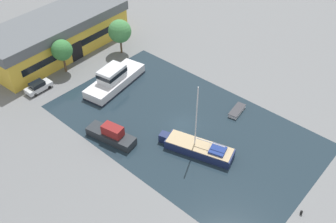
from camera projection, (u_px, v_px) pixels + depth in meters
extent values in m
plane|color=slate|center=(183.00, 125.00, 54.55)|extent=(440.00, 440.00, 0.00)
cube|color=#1E2D38|center=(183.00, 125.00, 54.55)|extent=(22.63, 38.37, 0.01)
cube|color=gold|center=(58.00, 39.00, 69.23)|extent=(27.14, 11.99, 4.92)
cube|color=#565B60|center=(54.00, 22.00, 67.09)|extent=(27.95, 12.35, 1.73)
cube|color=black|center=(77.00, 51.00, 67.21)|extent=(2.40, 0.20, 3.45)
cube|color=black|center=(76.00, 46.00, 66.58)|extent=(22.54, 1.37, 1.23)
cylinder|color=brown|center=(65.00, 64.00, 64.38)|extent=(0.38, 0.38, 2.92)
sphere|color=#387A3D|center=(62.00, 50.00, 62.58)|extent=(3.58, 3.58, 3.58)
cylinder|color=brown|center=(121.00, 46.00, 69.30)|extent=(0.36, 0.36, 2.83)
sphere|color=#428447|center=(120.00, 31.00, 67.38)|extent=(4.20, 4.20, 4.20)
cube|color=silver|center=(39.00, 87.00, 60.60)|extent=(4.40, 1.94, 0.76)
cube|color=black|center=(37.00, 84.00, 60.04)|extent=(2.31, 1.66, 0.66)
cube|color=black|center=(43.00, 81.00, 60.73)|extent=(0.08, 1.45, 0.53)
cylinder|color=black|center=(43.00, 83.00, 62.02)|extent=(0.61, 0.22, 0.60)
cylinder|color=black|center=(49.00, 87.00, 61.23)|extent=(0.61, 0.22, 0.60)
cylinder|color=black|center=(29.00, 91.00, 60.44)|extent=(0.61, 0.22, 0.60)
cylinder|color=black|center=(35.00, 95.00, 59.65)|extent=(0.61, 0.22, 0.60)
cube|color=#19234C|center=(199.00, 149.00, 50.01)|extent=(5.24, 9.61, 1.24)
cube|color=#19234C|center=(164.00, 137.00, 51.72)|extent=(1.53, 1.50, 1.24)
cube|color=tan|center=(199.00, 145.00, 49.59)|extent=(5.03, 9.23, 0.08)
cylinder|color=silver|center=(196.00, 117.00, 46.80)|extent=(0.16, 0.16, 9.31)
cylinder|color=silver|center=(210.00, 142.00, 48.40)|extent=(1.29, 4.01, 0.12)
cube|color=navy|center=(218.00, 150.00, 48.63)|extent=(2.42, 2.49, 0.30)
cube|color=silver|center=(115.00, 81.00, 61.70)|extent=(12.06, 5.77, 1.55)
cube|color=black|center=(115.00, 84.00, 62.11)|extent=(12.19, 5.87, 0.18)
cube|color=silver|center=(112.00, 74.00, 60.17)|extent=(4.81, 3.49, 2.04)
cube|color=black|center=(112.00, 73.00, 60.04)|extent=(4.91, 3.58, 0.65)
cube|color=silver|center=(237.00, 111.00, 56.64)|extent=(3.59, 1.80, 0.51)
cube|color=#333338|center=(237.00, 109.00, 56.45)|extent=(3.74, 1.90, 0.08)
cube|color=#23282D|center=(111.00, 136.00, 51.95)|extent=(3.54, 7.58, 1.17)
cube|color=maroon|center=(113.00, 130.00, 50.96)|extent=(2.07, 3.16, 1.37)
cylinder|color=black|center=(301.00, 213.00, 42.77)|extent=(0.28, 0.28, 0.37)
sphere|color=black|center=(302.00, 212.00, 42.60)|extent=(0.30, 0.30, 0.30)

